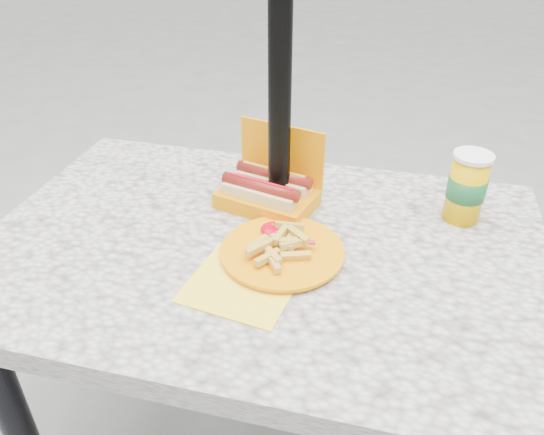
% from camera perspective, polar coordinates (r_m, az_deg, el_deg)
% --- Properties ---
extents(picnic_table, '(1.20, 0.80, 0.75)m').
position_cam_1_polar(picnic_table, '(1.20, -1.10, -6.88)').
color(picnic_table, beige).
rests_on(picnic_table, ground).
extents(umbrella_pole, '(0.05, 0.05, 2.20)m').
position_cam_1_polar(umbrella_pole, '(1.12, 0.87, 16.82)').
color(umbrella_pole, black).
rests_on(umbrella_pole, ground).
extents(hotdog_box, '(0.25, 0.19, 0.18)m').
position_cam_1_polar(hotdog_box, '(1.24, -0.38, 2.96)').
color(hotdog_box, orange).
rests_on(hotdog_box, picnic_table).
extents(fries_plate, '(0.29, 0.34, 0.05)m').
position_cam_1_polar(fries_plate, '(1.08, 0.73, -3.80)').
color(fries_plate, yellow).
rests_on(fries_plate, picnic_table).
extents(soda_cup, '(0.09, 0.09, 0.16)m').
position_cam_1_polar(soda_cup, '(1.25, 20.21, 3.08)').
color(soda_cup, '#F0B000').
rests_on(soda_cup, picnic_table).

